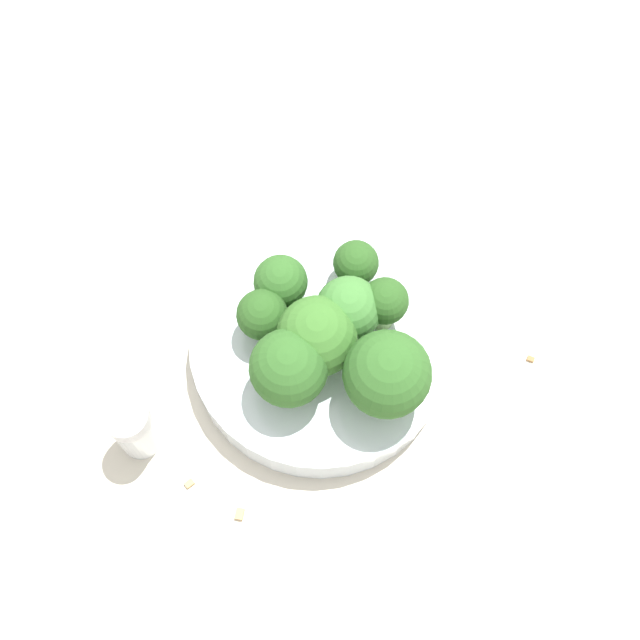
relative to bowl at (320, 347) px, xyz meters
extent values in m
plane|color=beige|center=(0.00, 0.00, -0.02)|extent=(3.00, 3.00, 0.00)
cylinder|color=silver|center=(0.00, 0.00, 0.00)|extent=(0.19, 0.19, 0.03)
cylinder|color=#7A9E5B|center=(-0.02, -0.01, 0.03)|extent=(0.03, 0.03, 0.02)
sphere|color=#3D7533|center=(-0.02, -0.01, 0.05)|extent=(0.05, 0.05, 0.05)
cylinder|color=#7A9E5B|center=(0.01, 0.04, 0.03)|extent=(0.02, 0.02, 0.03)
sphere|color=#2D5B23|center=(0.01, 0.04, 0.05)|extent=(0.05, 0.05, 0.05)
cylinder|color=#84AD66|center=(-0.04, -0.02, 0.03)|extent=(0.02, 0.02, 0.03)
sphere|color=#28511E|center=(-0.04, -0.02, 0.05)|extent=(0.03, 0.03, 0.03)
cylinder|color=#84AD66|center=(0.04, 0.00, 0.03)|extent=(0.02, 0.02, 0.02)
sphere|color=#28511E|center=(0.04, 0.00, 0.04)|extent=(0.04, 0.04, 0.04)
cylinder|color=#84AD66|center=(-0.05, 0.03, 0.03)|extent=(0.02, 0.02, 0.03)
sphere|color=#2D5B23|center=(-0.05, 0.03, 0.06)|extent=(0.06, 0.06, 0.06)
cylinder|color=#84AD66|center=(-0.02, -0.05, 0.02)|extent=(0.02, 0.02, 0.02)
sphere|color=#28511E|center=(-0.02, -0.05, 0.04)|extent=(0.03, 0.03, 0.03)
cylinder|color=#84AD66|center=(0.03, -0.03, 0.03)|extent=(0.02, 0.02, 0.02)
sphere|color=#2D5B23|center=(0.03, -0.03, 0.04)|extent=(0.04, 0.04, 0.04)
cylinder|color=#84AD66|center=(0.00, 0.01, 0.03)|extent=(0.02, 0.02, 0.02)
sphere|color=#386B28|center=(0.00, 0.01, 0.05)|extent=(0.06, 0.06, 0.06)
cylinder|color=silver|center=(0.11, 0.09, 0.01)|extent=(0.03, 0.03, 0.05)
cylinder|color=#B7B7BC|center=(0.11, 0.09, 0.04)|extent=(0.03, 0.03, 0.01)
cube|color=tan|center=(0.07, 0.11, -0.01)|extent=(0.01, 0.01, 0.01)
cube|color=tan|center=(0.03, 0.13, -0.01)|extent=(0.01, 0.01, 0.01)
cube|color=olive|center=(-0.15, -0.02, -0.01)|extent=(0.01, 0.00, 0.01)
camera|label=1|loc=(-0.04, 0.22, 0.60)|focal=50.00mm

